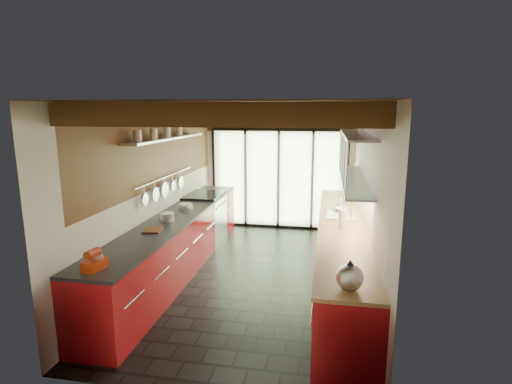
% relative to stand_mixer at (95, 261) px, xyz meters
% --- Properties ---
extents(ground, '(5.50, 5.50, 0.00)m').
position_rel_stand_mixer_xyz_m(ground, '(1.27, 2.24, -1.01)').
color(ground, black).
rests_on(ground, ground).
extents(room_shell, '(5.50, 5.50, 5.50)m').
position_rel_stand_mixer_xyz_m(room_shell, '(1.27, 2.24, 0.64)').
color(room_shell, silver).
rests_on(room_shell, ground).
extents(ceiling_beams, '(3.14, 5.06, 4.90)m').
position_rel_stand_mixer_xyz_m(ceiling_beams, '(1.27, 2.62, 1.45)').
color(ceiling_beams, '#593316').
rests_on(ceiling_beams, ground).
extents(glass_door, '(2.95, 0.10, 2.90)m').
position_rel_stand_mixer_xyz_m(glass_door, '(1.27, 4.94, 0.65)').
color(glass_door, '#C6EAAD').
rests_on(glass_door, ground).
extents(left_counter, '(0.68, 5.00, 0.92)m').
position_rel_stand_mixer_xyz_m(left_counter, '(-0.01, 2.24, -0.55)').
color(left_counter, '#A31219').
rests_on(left_counter, ground).
extents(range_stove, '(0.66, 0.90, 0.97)m').
position_rel_stand_mixer_xyz_m(range_stove, '(-0.01, 3.69, -0.54)').
color(range_stove, silver).
rests_on(range_stove, ground).
extents(right_counter, '(0.68, 5.00, 0.92)m').
position_rel_stand_mixer_xyz_m(right_counter, '(2.54, 2.24, -0.55)').
color(right_counter, '#A31219').
rests_on(right_counter, ground).
extents(sink_assembly, '(0.45, 0.52, 0.43)m').
position_rel_stand_mixer_xyz_m(sink_assembly, '(2.56, 2.64, -0.05)').
color(sink_assembly, silver).
rests_on(sink_assembly, right_counter).
extents(upper_cabinets_right, '(0.34, 3.00, 3.00)m').
position_rel_stand_mixer_xyz_m(upper_cabinets_right, '(2.70, 2.54, 0.84)').
color(upper_cabinets_right, silver).
rests_on(upper_cabinets_right, ground).
extents(left_wall_fixtures, '(0.28, 2.60, 0.96)m').
position_rel_stand_mixer_xyz_m(left_wall_fixtures, '(-0.20, 2.43, 0.84)').
color(left_wall_fixtures, silver).
rests_on(left_wall_fixtures, ground).
extents(stand_mixer, '(0.18, 0.27, 0.23)m').
position_rel_stand_mixer_xyz_m(stand_mixer, '(0.00, 0.00, 0.00)').
color(stand_mixer, '#B5300E').
rests_on(stand_mixer, left_counter).
extents(pot_large, '(0.26, 0.26, 0.13)m').
position_rel_stand_mixer_xyz_m(pot_large, '(0.00, 1.87, -0.03)').
color(pot_large, silver).
rests_on(pot_large, left_counter).
extents(pot_small, '(0.23, 0.23, 0.09)m').
position_rel_stand_mixer_xyz_m(pot_small, '(0.00, 2.65, -0.05)').
color(pot_small, silver).
rests_on(pot_small, left_counter).
extents(cutting_board, '(0.27, 0.35, 0.03)m').
position_rel_stand_mixer_xyz_m(cutting_board, '(0.00, 1.38, -0.08)').
color(cutting_board, brown).
rests_on(cutting_board, left_counter).
extents(kettle, '(0.29, 0.33, 0.29)m').
position_rel_stand_mixer_xyz_m(kettle, '(2.54, -0.01, 0.04)').
color(kettle, silver).
rests_on(kettle, right_counter).
extents(paper_towel, '(0.11, 0.11, 0.29)m').
position_rel_stand_mixer_xyz_m(paper_towel, '(2.54, 2.04, 0.03)').
color(paper_towel, white).
rests_on(paper_towel, right_counter).
extents(soap_bottle, '(0.08, 0.08, 0.17)m').
position_rel_stand_mixer_xyz_m(soap_bottle, '(2.54, 3.37, -0.01)').
color(soap_bottle, silver).
rests_on(soap_bottle, right_counter).
extents(bowl, '(0.27, 0.27, 0.05)m').
position_rel_stand_mixer_xyz_m(bowl, '(2.54, 2.98, -0.06)').
color(bowl, silver).
rests_on(bowl, right_counter).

